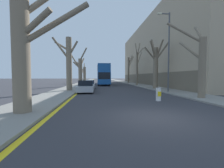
% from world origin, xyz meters
% --- Properties ---
extents(ground_plane, '(300.00, 300.00, 0.00)m').
position_xyz_m(ground_plane, '(0.00, 0.00, 0.00)').
color(ground_plane, '#333338').
extents(sidewalk_left, '(3.27, 120.00, 0.12)m').
position_xyz_m(sidewalk_left, '(-6.52, 50.00, 0.06)').
color(sidewalk_left, gray).
rests_on(sidewalk_left, ground).
extents(sidewalk_right, '(3.27, 120.00, 0.12)m').
position_xyz_m(sidewalk_right, '(6.52, 50.00, 0.06)').
color(sidewalk_right, gray).
rests_on(sidewalk_right, ground).
extents(building_facade_right, '(10.08, 43.31, 14.46)m').
position_xyz_m(building_facade_right, '(13.14, 28.72, 7.22)').
color(building_facade_right, tan).
rests_on(building_facade_right, ground).
extents(kerb_line_stripe, '(0.24, 120.00, 0.01)m').
position_xyz_m(kerb_line_stripe, '(-4.70, 50.00, 0.00)').
color(kerb_line_stripe, yellow).
rests_on(kerb_line_stripe, ground).
extents(street_tree_left_0, '(3.62, 1.80, 6.82)m').
position_xyz_m(street_tree_left_0, '(-5.91, 1.20, 3.15)').
color(street_tree_left_0, '#7A6B56').
rests_on(street_tree_left_0, ground).
extents(street_tree_left_1, '(3.12, 1.49, 6.72)m').
position_xyz_m(street_tree_left_1, '(-6.08, 12.92, 3.61)').
color(street_tree_left_1, '#7A6B56').
rests_on(street_tree_left_1, ground).
extents(street_tree_left_2, '(3.62, 3.27, 7.51)m').
position_xyz_m(street_tree_left_2, '(-5.94, 24.49, 3.20)').
color(street_tree_left_2, '#7A6B56').
rests_on(street_tree_left_2, ground).
extents(street_tree_left_3, '(2.75, 1.99, 6.15)m').
position_xyz_m(street_tree_left_3, '(-6.23, 36.45, 2.70)').
color(street_tree_left_3, '#7A6B56').
rests_on(street_tree_left_3, ground).
extents(street_tree_right_0, '(3.09, 2.38, 6.31)m').
position_xyz_m(street_tree_right_0, '(5.81, 5.07, 2.90)').
color(street_tree_right_0, '#7A6B56').
rests_on(street_tree_right_0, ground).
extents(street_tree_right_1, '(3.01, 3.92, 7.62)m').
position_xyz_m(street_tree_right_1, '(5.98, 14.82, 3.62)').
color(street_tree_right_1, '#7A6B56').
rests_on(street_tree_right_1, ground).
extents(street_tree_right_2, '(2.13, 2.77, 8.59)m').
position_xyz_m(street_tree_right_2, '(5.96, 24.72, 4.01)').
color(street_tree_right_2, '#7A6B56').
rests_on(street_tree_right_2, ground).
extents(street_tree_right_3, '(1.60, 1.53, 7.90)m').
position_xyz_m(street_tree_right_3, '(6.12, 34.09, 3.89)').
color(street_tree_right_3, '#7A6B56').
rests_on(street_tree_right_3, ground).
extents(double_decker_bus, '(2.56, 11.00, 4.40)m').
position_xyz_m(double_decker_bus, '(-1.17, 27.39, 2.48)').
color(double_decker_bus, '#19519E').
rests_on(double_decker_bus, ground).
extents(parked_car_0, '(1.81, 4.05, 1.40)m').
position_xyz_m(parked_car_0, '(-3.82, 11.29, 0.66)').
color(parked_car_0, '#9EA3AD').
rests_on(parked_car_0, ground).
extents(parked_car_1, '(1.83, 3.93, 1.33)m').
position_xyz_m(parked_car_1, '(-3.82, 16.92, 0.63)').
color(parked_car_1, silver).
rests_on(parked_car_1, ground).
extents(lamp_post, '(1.40, 0.20, 8.82)m').
position_xyz_m(lamp_post, '(5.28, 9.59, 4.88)').
color(lamp_post, '#4C4F54').
rests_on(lamp_post, ground).
extents(traffic_bollard, '(0.37, 0.38, 0.99)m').
position_xyz_m(traffic_bollard, '(2.07, 4.43, 0.50)').
color(traffic_bollard, white).
rests_on(traffic_bollard, ground).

